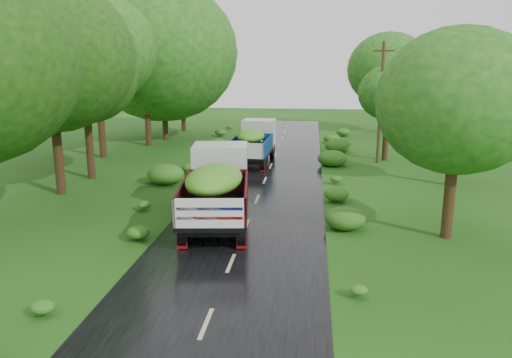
# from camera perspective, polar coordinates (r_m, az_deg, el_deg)

# --- Properties ---
(ground) EXTENTS (120.00, 120.00, 0.00)m
(ground) POSITION_cam_1_polar(r_m,az_deg,el_deg) (13.59, -5.73, -16.16)
(ground) COLOR #1A430E
(ground) RESTS_ON ground
(road) EXTENTS (6.50, 80.00, 0.02)m
(road) POSITION_cam_1_polar(r_m,az_deg,el_deg) (18.02, -2.37, -8.36)
(road) COLOR black
(road) RESTS_ON ground
(road_lines) EXTENTS (0.12, 69.60, 0.00)m
(road_lines) POSITION_cam_1_polar(r_m,az_deg,el_deg) (18.94, -1.91, -7.21)
(road_lines) COLOR #BFB78C
(road_lines) RESTS_ON road
(truck_near) EXTENTS (3.31, 7.32, 2.97)m
(truck_near) POSITION_cam_1_polar(r_m,az_deg,el_deg) (20.89, -4.44, -0.50)
(truck_near) COLOR black
(truck_near) RESTS_ON ground
(truck_far) EXTENTS (2.55, 6.46, 2.67)m
(truck_far) POSITION_cam_1_polar(r_m,az_deg,el_deg) (33.24, -0.17, 4.44)
(truck_far) COLOR black
(truck_far) RESTS_ON ground
(utility_pole) EXTENTS (1.34, 0.54, 7.88)m
(utility_pole) POSITION_cam_1_polar(r_m,az_deg,el_deg) (33.91, 14.08, 8.55)
(utility_pole) COLOR #382616
(utility_pole) RESTS_ON ground
(trees_left) EXTENTS (6.60, 34.05, 9.61)m
(trees_left) POSITION_cam_1_polar(r_m,az_deg,el_deg) (35.51, -15.49, 13.22)
(trees_left) COLOR black
(trees_left) RESTS_ON ground
(trees_right) EXTENTS (5.73, 33.02, 7.63)m
(trees_right) POSITION_cam_1_polar(r_m,az_deg,el_deg) (34.82, 17.24, 10.57)
(trees_right) COLOR black
(trees_right) RESTS_ON ground
(shrubs) EXTENTS (11.90, 44.00, 0.70)m
(shrubs) POSITION_cam_1_polar(r_m,az_deg,el_deg) (26.44, 0.60, -0.47)
(shrubs) COLOR #215C15
(shrubs) RESTS_ON ground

